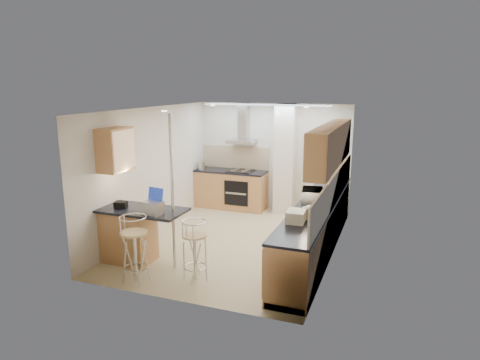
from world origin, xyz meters
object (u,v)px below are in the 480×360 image
(microwave, at_px, (312,197))
(bar_stool_end, at_px, (195,251))
(bar_stool_near, at_px, (135,249))
(laptop, at_px, (153,208))
(bread_bin, at_px, (296,216))

(microwave, height_order, bar_stool_end, microwave)
(microwave, height_order, bar_stool_near, microwave)
(bar_stool_end, bearing_deg, bar_stool_near, 128.76)
(microwave, bearing_deg, laptop, 113.95)
(laptop, height_order, bar_stool_near, laptop)
(bar_stool_end, xyz_separation_m, bread_bin, (1.41, 0.57, 0.53))
(bread_bin, bearing_deg, bar_stool_end, -161.24)
(microwave, xyz_separation_m, bread_bin, (-0.05, -1.00, -0.05))
(bar_stool_near, bearing_deg, laptop, 63.49)
(bar_stool_end, relative_size, bread_bin, 2.85)
(bread_bin, bearing_deg, bar_stool_near, -160.37)
(microwave, relative_size, bar_stool_end, 0.52)
(microwave, bearing_deg, bread_bin, 167.93)
(laptop, xyz_separation_m, bar_stool_near, (-0.05, -0.47, -0.52))
(laptop, bearing_deg, bar_stool_near, -86.89)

